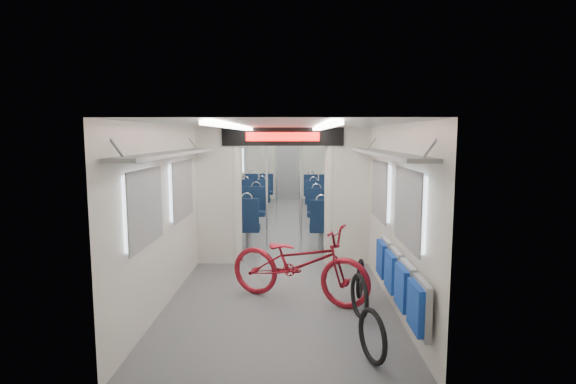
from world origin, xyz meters
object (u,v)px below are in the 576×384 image
at_px(flip_bench, 399,279).
at_px(seat_bay_near_left, 241,213).
at_px(bike_hoop_c, 360,280).
at_px(seat_bay_far_left, 256,191).
at_px(stanchion_near_left, 267,190).
at_px(stanchion_far_right, 299,176).
at_px(seat_bay_far_right, 320,193).
at_px(bike_hoop_a, 372,339).
at_px(bike_hoop_b, 359,298).
at_px(bicycle, 299,263).
at_px(stanchion_far_left, 276,177).
at_px(seat_bay_near_right, 330,214).
at_px(stanchion_near_right, 301,192).

bearing_deg(flip_bench, seat_bay_near_left, 117.01).
bearing_deg(bike_hoop_c, seat_bay_far_left, 105.35).
bearing_deg(stanchion_near_left, stanchion_far_right, 77.84).
distance_m(flip_bench, bike_hoop_c, 1.08).
bearing_deg(seat_bay_far_right, bike_hoop_a, -89.98).
distance_m(bike_hoop_b, seat_bay_far_right, 7.69).
relative_size(bicycle, seat_bay_far_right, 0.93).
bearing_deg(flip_bench, bike_hoop_a, -118.38).
bearing_deg(seat_bay_far_right, stanchion_far_right, -113.27).
height_order(seat_bay_far_right, stanchion_far_left, stanchion_far_left).
relative_size(flip_bench, stanchion_far_left, 0.92).
relative_size(bike_hoop_c, seat_bay_near_right, 0.26).
relative_size(bike_hoop_b, seat_bay_near_left, 0.25).
bearing_deg(seat_bay_near_right, flip_bench, -84.60).
distance_m(bicycle, seat_bay_near_right, 3.62).
relative_size(seat_bay_near_left, stanchion_near_right, 0.92).
relative_size(bicycle, stanchion_far_left, 0.84).
distance_m(seat_bay_near_right, stanchion_near_left, 1.65).
bearing_deg(stanchion_far_left, stanchion_far_right, 28.76).
bearing_deg(stanchion_far_right, seat_bay_far_left, 125.81).
height_order(flip_bench, seat_bay_far_right, seat_bay_far_right).
bearing_deg(stanchion_near_left, bicycle, -77.80).
bearing_deg(stanchion_far_right, bike_hoop_c, -82.30).
relative_size(bike_hoop_b, bike_hoop_c, 1.01).
bearing_deg(flip_bench, stanchion_near_left, 115.29).
relative_size(seat_bay_near_left, stanchion_near_left, 0.92).
bearing_deg(flip_bench, bike_hoop_c, 105.76).
xyz_separation_m(bike_hoop_b, stanchion_near_right, (-0.66, 2.92, 0.91)).
bearing_deg(bike_hoop_c, bike_hoop_b, -99.07).
bearing_deg(bike_hoop_c, bike_hoop_a, -94.53).
bearing_deg(bike_hoop_a, bike_hoop_c, 85.47).
bearing_deg(bike_hoop_b, seat_bay_far_right, 90.26).
height_order(bike_hoop_c, stanchion_far_right, stanchion_far_right).
distance_m(stanchion_near_left, stanchion_far_right, 3.08).
distance_m(bike_hoop_b, stanchion_near_right, 3.13).
xyz_separation_m(flip_bench, stanchion_far_right, (-1.03, 6.57, 0.57)).
bearing_deg(stanchion_far_right, seat_bay_near_left, -121.12).
xyz_separation_m(bike_hoop_b, bike_hoop_c, (0.11, 0.67, -0.00)).
xyz_separation_m(flip_bench, seat_bay_far_left, (-2.29, 8.31, -0.04)).
relative_size(bike_hoop_a, stanchion_far_right, 0.23).
distance_m(stanchion_near_left, stanchion_near_right, 0.71).
bearing_deg(stanchion_near_left, stanchion_near_right, -26.45).
bearing_deg(bike_hoop_c, bicycle, -172.14).
xyz_separation_m(seat_bay_near_right, stanchion_far_left, (-1.20, 1.82, 0.61)).
relative_size(seat_bay_near_right, seat_bay_far_left, 0.99).
relative_size(flip_bench, seat_bay_near_left, 1.00).
distance_m(seat_bay_near_left, seat_bay_near_right, 1.87).
distance_m(stanchion_near_right, stanchion_far_right, 3.33).
xyz_separation_m(seat_bay_far_left, stanchion_near_right, (1.25, -5.07, 0.61)).
bearing_deg(seat_bay_far_left, bike_hoop_c, -74.65).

